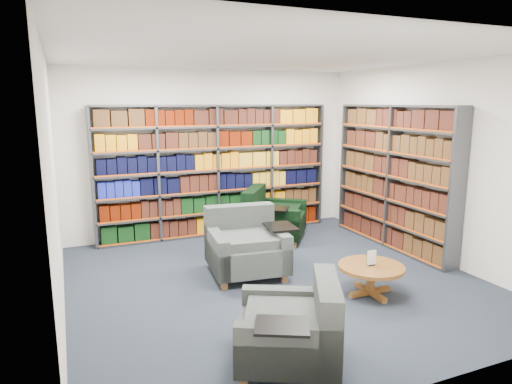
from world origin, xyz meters
name	(u,v)px	position (x,y,z in m)	size (l,w,h in m)	color
room_shell	(275,173)	(0.00, 0.00, 1.40)	(5.02, 5.02, 2.82)	#181E2F
bookshelf_back	(216,171)	(0.00, 2.34, 1.10)	(4.00, 0.28, 2.20)	#47494F
bookshelf_right	(394,178)	(2.34, 0.60, 1.10)	(0.28, 2.50, 2.20)	#47494F
chair_teal_left	(245,247)	(-0.24, 0.42, 0.35)	(1.18, 1.06, 0.87)	#071733
chair_green_right	(270,219)	(0.72, 1.69, 0.34)	(1.31, 1.32, 0.85)	black
chair_teal_front	(297,331)	(-0.64, -1.81, 0.31)	(1.15, 1.15, 0.78)	#071733
coffee_table	(371,271)	(0.86, -0.85, 0.29)	(0.77, 0.77, 0.54)	brown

